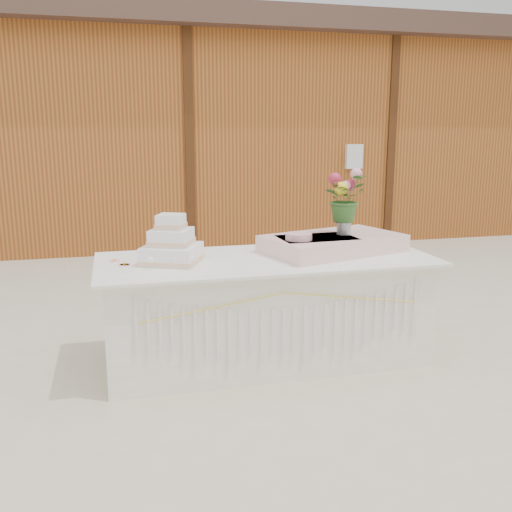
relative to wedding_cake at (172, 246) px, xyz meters
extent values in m
plane|color=beige|center=(0.67, -0.02, -0.88)|extent=(80.00, 80.00, 0.00)
cube|color=#9A5920|center=(0.67, 5.98, 0.62)|extent=(12.00, 4.00, 3.00)
cube|color=#432E25|center=(0.67, 5.98, 2.27)|extent=(12.60, 4.60, 0.30)
cube|color=white|center=(0.67, -0.02, -0.51)|extent=(2.28, 0.88, 0.75)
cube|color=white|center=(0.67, -0.02, -0.12)|extent=(2.40, 1.00, 0.02)
cube|color=white|center=(0.00, 0.00, -0.05)|extent=(0.48, 0.48, 0.12)
cube|color=beige|center=(0.00, 0.00, -0.09)|extent=(0.49, 0.49, 0.03)
cube|color=white|center=(0.00, 0.00, 0.07)|extent=(0.34, 0.34, 0.11)
cube|color=beige|center=(0.00, 0.00, 0.03)|extent=(0.36, 0.36, 0.03)
cube|color=white|center=(0.00, 0.00, 0.17)|extent=(0.22, 0.22, 0.10)
cube|color=beige|center=(0.00, 0.00, 0.15)|extent=(0.24, 0.24, 0.03)
cylinder|color=silver|center=(0.90, -0.05, -0.11)|extent=(0.21, 0.21, 0.01)
cylinder|color=silver|center=(0.90, -0.05, -0.08)|extent=(0.06, 0.06, 0.04)
cylinder|color=silver|center=(0.90, -0.05, -0.06)|extent=(0.24, 0.24, 0.01)
cylinder|color=#D5999E|center=(0.90, -0.05, 0.00)|extent=(0.19, 0.19, 0.11)
cube|color=#FFD4CD|center=(1.21, 0.06, -0.05)|extent=(1.14, 0.85, 0.13)
cylinder|color=#ACACB0|center=(1.30, 0.08, 0.09)|extent=(0.11, 0.11, 0.15)
imported|color=#335D25|center=(1.30, 0.08, 0.34)|extent=(0.41, 0.38, 0.36)
camera|label=1|loc=(-0.38, -3.87, 0.78)|focal=40.00mm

